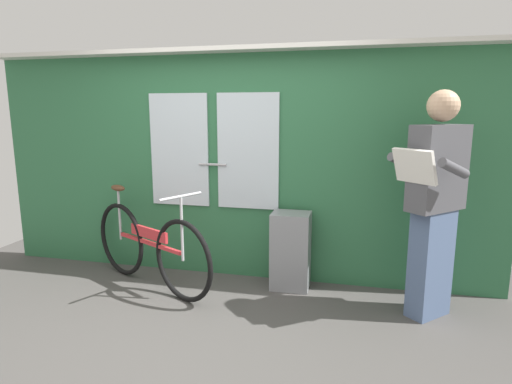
# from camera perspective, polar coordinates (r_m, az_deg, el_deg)

# --- Properties ---
(ground_plane) EXTENTS (6.02, 4.06, 0.04)m
(ground_plane) POSITION_cam_1_polar(r_m,az_deg,el_deg) (3.39, -8.86, -18.51)
(ground_plane) COLOR #474442
(train_door_wall) EXTENTS (5.02, 0.28, 2.20)m
(train_door_wall) POSITION_cam_1_polar(r_m,az_deg,el_deg) (4.14, -3.04, 4.12)
(train_door_wall) COLOR #2D6B42
(train_door_wall) RESTS_ON ground_plane
(bicycle_near_door) EXTENTS (1.53, 0.83, 0.94)m
(bicycle_near_door) POSITION_cam_1_polar(r_m,az_deg,el_deg) (4.12, -14.18, -7.13)
(bicycle_near_door) COLOR black
(bicycle_near_door) RESTS_ON ground_plane
(passenger_reading_newspaper) EXTENTS (0.63, 0.63, 1.79)m
(passenger_reading_newspaper) POSITION_cam_1_polar(r_m,az_deg,el_deg) (3.56, 22.90, -1.10)
(passenger_reading_newspaper) COLOR slate
(passenger_reading_newspaper) RESTS_ON ground_plane
(trash_bin_by_wall) EXTENTS (0.35, 0.28, 0.72)m
(trash_bin_by_wall) POSITION_cam_1_polar(r_m,az_deg,el_deg) (3.99, 4.68, -7.86)
(trash_bin_by_wall) COLOR gray
(trash_bin_by_wall) RESTS_ON ground_plane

